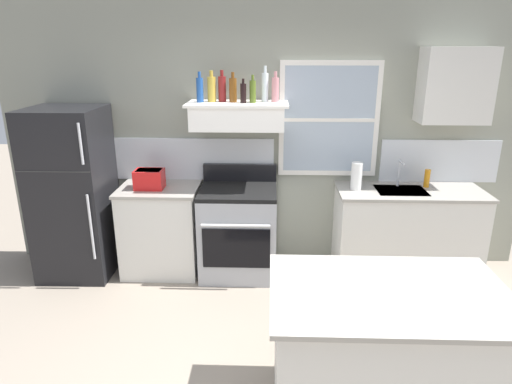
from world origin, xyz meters
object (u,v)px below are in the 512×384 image
object	(u,v)px
bottle_clear_tall	(265,87)
dish_soap_bottle	(427,178)
bottle_olive_oil_square	(253,91)
bottle_rose_pink	(275,89)
refrigerator	(73,194)
toaster	(149,179)
bottle_amber_wine	(233,90)
stove_range	(239,231)
bottle_blue_liqueur	(200,89)
bottle_balsamic_dark	(243,93)
paper_towel_roll	(357,176)
kitchen_island	(384,356)
bottle_champagne_gold_foil	(212,89)
bottle_red_label_wine	(222,88)

from	to	relation	value
bottle_clear_tall	dish_soap_bottle	size ratio (longest dim) A/B	1.86
bottle_olive_oil_square	bottle_rose_pink	xyz separation A→B (m)	(0.21, 0.07, 0.01)
bottle_olive_oil_square	bottle_clear_tall	world-z (taller)	bottle_clear_tall
refrigerator	toaster	distance (m)	0.79
dish_soap_bottle	bottle_amber_wine	bearing A→B (deg)	-179.70
toaster	stove_range	distance (m)	1.03
bottle_blue_liqueur	bottle_balsamic_dark	bearing A→B (deg)	-6.66
bottle_blue_liqueur	bottle_olive_oil_square	xyz separation A→B (m)	(0.50, -0.02, -0.01)
bottle_amber_wine	stove_range	bearing A→B (deg)	-70.29
paper_towel_roll	bottle_blue_liqueur	bearing A→B (deg)	177.99
stove_range	bottle_olive_oil_square	xyz separation A→B (m)	(0.14, 0.07, 1.39)
bottle_olive_oil_square	bottle_rose_pink	world-z (taller)	bottle_rose_pink
bottle_olive_oil_square	kitchen_island	xyz separation A→B (m)	(0.88, -1.96, -1.40)
bottle_olive_oil_square	bottle_clear_tall	size ratio (longest dim) A/B	0.77
toaster	refrigerator	bearing A→B (deg)	-178.65
toaster	bottle_blue_liqueur	bearing A→B (deg)	10.40
refrigerator	bottle_champagne_gold_foil	size ratio (longest dim) A/B	5.85
bottle_olive_oil_square	bottle_clear_tall	xyz separation A→B (m)	(0.11, 0.08, 0.03)
bottle_clear_tall	bottle_rose_pink	bearing A→B (deg)	-7.71
bottle_champagne_gold_foil	bottle_balsamic_dark	distance (m)	0.32
bottle_balsamic_dark	paper_towel_roll	size ratio (longest dim) A/B	0.83
toaster	bottle_rose_pink	distance (m)	1.51
bottle_balsamic_dark	dish_soap_bottle	world-z (taller)	bottle_balsamic_dark
bottle_balsamic_dark	bottle_rose_pink	bearing A→B (deg)	17.81
bottle_balsamic_dark	dish_soap_bottle	bearing A→B (deg)	2.98
paper_towel_roll	stove_range	bearing A→B (deg)	-178.16
toaster	kitchen_island	world-z (taller)	toaster
bottle_champagne_gold_foil	bottle_rose_pink	size ratio (longest dim) A/B	1.02
bottle_clear_tall	dish_soap_bottle	distance (m)	1.85
bottle_rose_pink	stove_range	bearing A→B (deg)	-158.78
refrigerator	bottle_red_label_wine	size ratio (longest dim) A/B	5.77
toaster	bottle_amber_wine	size ratio (longest dim) A/B	1.08
bottle_rose_pink	bottle_champagne_gold_foil	bearing A→B (deg)	-178.76
bottle_blue_liqueur	bottle_balsamic_dark	xyz separation A→B (m)	(0.41, -0.05, -0.03)
bottle_olive_oil_square	bottle_amber_wine	bearing A→B (deg)	164.02
bottle_red_label_wine	bottle_clear_tall	bearing A→B (deg)	0.97
bottle_red_label_wine	dish_soap_bottle	world-z (taller)	bottle_red_label_wine
toaster	bottle_champagne_gold_foil	xyz separation A→B (m)	(0.63, 0.13, 0.86)
refrigerator	toaster	xyz separation A→B (m)	(0.77, 0.02, 0.16)
stove_range	bottle_red_label_wine	bearing A→B (deg)	136.12
stove_range	bottle_balsamic_dark	distance (m)	1.38
refrigerator	bottle_clear_tall	size ratio (longest dim) A/B	5.09
bottle_red_label_wine	bottle_olive_oil_square	bearing A→B (deg)	-13.67
stove_range	bottle_rose_pink	size ratio (longest dim) A/B	3.84
bottle_champagne_gold_foil	paper_towel_roll	world-z (taller)	bottle_champagne_gold_foil
bottle_blue_liqueur	kitchen_island	size ratio (longest dim) A/B	0.20
bottle_clear_tall	dish_soap_bottle	world-z (taller)	bottle_clear_tall
bottle_red_label_wine	bottle_rose_pink	world-z (taller)	bottle_red_label_wine
bottle_balsamic_dark	bottle_champagne_gold_foil	bearing A→B (deg)	164.86
toaster	stove_range	bearing A→B (deg)	0.30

